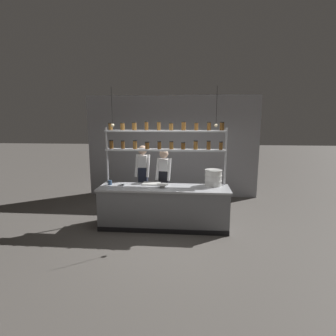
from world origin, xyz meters
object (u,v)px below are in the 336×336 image
object	(u,v)px
spice_shelf_unit	(165,142)
chef_center	(164,178)
container_stack	(213,178)
prep_bowl_near_left	(123,184)
cutting_board	(151,184)
chef_left	(143,175)
prep_bowl_center_front	(163,186)
serving_cup_front	(110,183)

from	to	relation	value
spice_shelf_unit	chef_center	bearing A→B (deg)	99.70
container_stack	prep_bowl_near_left	world-z (taller)	container_stack
cutting_board	prep_bowl_near_left	bearing A→B (deg)	-168.27
spice_shelf_unit	prep_bowl_near_left	bearing A→B (deg)	-166.92
chef_left	prep_bowl_near_left	xyz separation A→B (m)	(-0.34, -0.69, -0.08)
chef_left	prep_bowl_near_left	distance (m)	0.78
spice_shelf_unit	prep_bowl_near_left	distance (m)	1.34
spice_shelf_unit	prep_bowl_center_front	world-z (taller)	spice_shelf_unit
spice_shelf_unit	cutting_board	size ratio (longest dim) A/B	6.87
chef_center	chef_left	bearing A→B (deg)	171.76
container_stack	prep_bowl_center_front	bearing A→B (deg)	-166.92
chef_center	prep_bowl_center_front	bearing A→B (deg)	-78.65
spice_shelf_unit	chef_left	world-z (taller)	spice_shelf_unit
container_stack	serving_cup_front	size ratio (longest dim) A/B	3.82
serving_cup_front	chef_center	bearing A→B (deg)	24.36
spice_shelf_unit	container_stack	size ratio (longest dim) A/B	7.13
prep_bowl_center_front	container_stack	bearing A→B (deg)	13.08
prep_bowl_center_front	chef_left	bearing A→B (deg)	124.99
prep_bowl_near_left	serving_cup_front	bearing A→B (deg)	-179.94
prep_bowl_center_front	serving_cup_front	size ratio (longest dim) A/B	2.53
spice_shelf_unit	cutting_board	bearing A→B (deg)	-164.16
chef_left	container_stack	world-z (taller)	chef_left
chef_left	serving_cup_front	distance (m)	0.94
container_stack	cutting_board	distance (m)	1.41
prep_bowl_center_front	serving_cup_front	world-z (taller)	serving_cup_front
chef_center	cutting_board	distance (m)	0.47
prep_bowl_near_left	container_stack	bearing A→B (deg)	3.41
chef_center	prep_bowl_near_left	distance (m)	1.03
cutting_board	prep_bowl_center_front	bearing A→B (deg)	-43.11
serving_cup_front	spice_shelf_unit	bearing A→B (deg)	10.00
serving_cup_front	chef_left	bearing A→B (deg)	47.40
cutting_board	serving_cup_front	distance (m)	0.94
spice_shelf_unit	serving_cup_front	size ratio (longest dim) A/B	27.26
spice_shelf_unit	serving_cup_front	xyz separation A→B (m)	(-1.23, -0.22, -0.90)
chef_left	serving_cup_front	world-z (taller)	chef_left
spice_shelf_unit	prep_bowl_center_front	bearing A→B (deg)	-92.53
prep_bowl_near_left	prep_bowl_center_front	xyz separation A→B (m)	(0.92, -0.14, 0.01)
container_stack	serving_cup_front	distance (m)	2.34
chef_left	cutting_board	bearing A→B (deg)	-58.87
spice_shelf_unit	prep_bowl_near_left	size ratio (longest dim) A/B	16.92
cutting_board	prep_bowl_center_front	distance (m)	0.39
spice_shelf_unit	chef_center	xyz separation A→B (m)	(-0.05, 0.32, -0.90)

